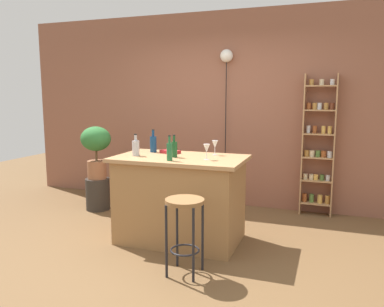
% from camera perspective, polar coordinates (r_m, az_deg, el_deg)
% --- Properties ---
extents(ground, '(12.00, 12.00, 0.00)m').
position_cam_1_polar(ground, '(4.20, -3.29, -14.03)').
color(ground, brown).
extents(back_wall, '(6.40, 0.10, 2.80)m').
position_cam_1_polar(back_wall, '(5.72, 4.32, 6.46)').
color(back_wall, '#8C5642').
rests_on(back_wall, ground).
extents(kitchen_counter, '(1.42, 0.84, 0.95)m').
position_cam_1_polar(kitchen_counter, '(4.30, -1.77, -6.69)').
color(kitchen_counter, '#9E7042').
rests_on(kitchen_counter, ground).
extents(bar_stool, '(0.35, 0.35, 0.70)m').
position_cam_1_polar(bar_stool, '(3.50, -1.07, -9.56)').
color(bar_stool, black).
rests_on(bar_stool, ground).
extents(spice_shelf, '(0.42, 0.16, 1.89)m').
position_cam_1_polar(spice_shelf, '(5.40, 18.15, 0.96)').
color(spice_shelf, tan).
rests_on(spice_shelf, ground).
extents(plant_stool, '(0.34, 0.34, 0.45)m').
position_cam_1_polar(plant_stool, '(5.67, -13.75, -5.82)').
color(plant_stool, '#2D2823').
rests_on(plant_stool, ground).
extents(potted_plant, '(0.43, 0.39, 0.74)m').
position_cam_1_polar(potted_plant, '(5.54, -14.01, 1.06)').
color(potted_plant, '#935B3D').
rests_on(potted_plant, plant_stool).
extents(bottle_soda_blue, '(0.06, 0.06, 0.26)m').
position_cam_1_polar(bottle_soda_blue, '(3.95, -3.34, 0.36)').
color(bottle_soda_blue, '#236638').
rests_on(bottle_soda_blue, kitchen_counter).
extents(bottle_spirits_clear, '(0.07, 0.07, 0.25)m').
position_cam_1_polar(bottle_spirits_clear, '(4.16, -2.65, 0.71)').
color(bottle_spirits_clear, '#194C23').
rests_on(bottle_spirits_clear, kitchen_counter).
extents(bottle_sauce_amber, '(0.08, 0.08, 0.27)m').
position_cam_1_polar(bottle_sauce_amber, '(4.55, -5.75, 1.48)').
color(bottle_sauce_amber, navy).
rests_on(bottle_sauce_amber, kitchen_counter).
extents(bottle_wine_red, '(0.08, 0.08, 0.24)m').
position_cam_1_polar(bottle_wine_red, '(4.30, -8.31, 0.88)').
color(bottle_wine_red, '#B2B2B7').
rests_on(bottle_wine_red, kitchen_counter).
extents(wine_glass_left, '(0.07, 0.07, 0.16)m').
position_cam_1_polar(wine_glass_left, '(4.31, 3.41, 1.32)').
color(wine_glass_left, silver).
rests_on(wine_glass_left, kitchen_counter).
extents(wine_glass_center, '(0.07, 0.07, 0.16)m').
position_cam_1_polar(wine_glass_center, '(4.00, 2.18, 0.74)').
color(wine_glass_center, silver).
rests_on(wine_glass_center, kitchen_counter).
extents(cookbook, '(0.26, 0.23, 0.03)m').
position_cam_1_polar(cookbook, '(4.45, -3.24, 0.26)').
color(cookbook, maroon).
rests_on(cookbook, kitchen_counter).
extents(pendant_globe_light, '(0.18, 0.18, 2.25)m').
position_cam_1_polar(pendant_globe_light, '(5.60, 5.12, 13.66)').
color(pendant_globe_light, black).
rests_on(pendant_globe_light, ground).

